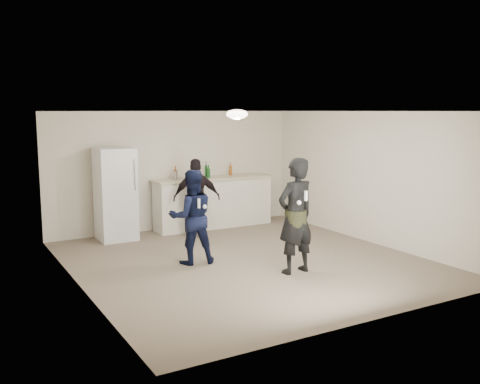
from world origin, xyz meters
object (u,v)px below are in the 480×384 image
counter (214,203)px  fridge (115,194)px  shaker (176,176)px  woman (296,216)px  spectator (197,198)px  man (192,217)px

counter → fridge: (-2.18, -0.07, 0.38)m
shaker → woman: (0.44, -3.65, -0.27)m
fridge → woman: (1.76, -3.54, 0.00)m
shaker → spectator: (0.12, -0.74, -0.39)m
counter → fridge: fridge is taller
shaker → man: bearing=-107.3°
fridge → shaker: 1.36m
shaker → man: (-0.74, -2.38, -0.39)m
woman → spectator: woman is taller
fridge → spectator: 1.58m
man → spectator: bearing=-106.3°
shaker → woman: bearing=-83.2°
fridge → shaker: bearing=4.8°
man → woman: woman is taller
fridge → man: bearing=-75.4°
counter → spectator: 1.04m
counter → man: size_ratio=1.67×
counter → woman: size_ratio=1.44×
fridge → woman: 3.96m
woman → spectator: size_ratio=1.14×
counter → shaker: (-0.85, 0.04, 0.65)m
man → spectator: (0.86, 1.64, 0.01)m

